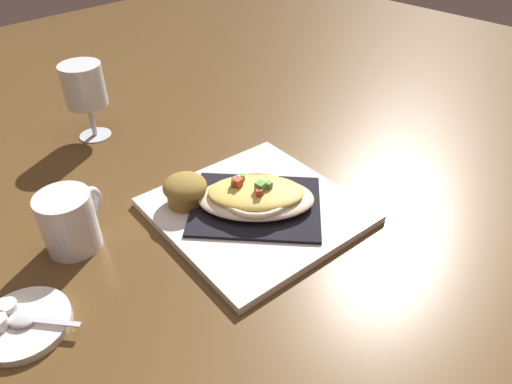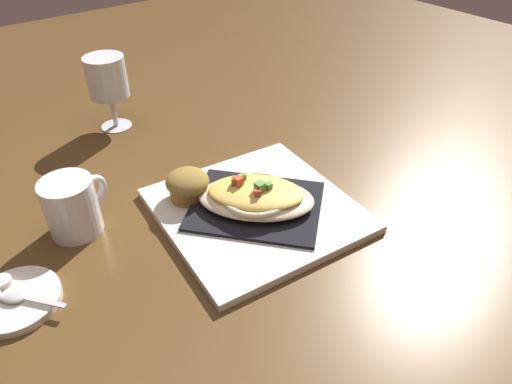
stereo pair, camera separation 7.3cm
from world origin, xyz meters
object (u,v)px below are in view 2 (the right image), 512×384
(square_plate, at_px, (256,210))
(gratin_dish, at_px, (256,196))
(creamer_saucer, at_px, (16,300))
(spoon, at_px, (17,295))
(muffin, at_px, (188,184))
(stemmed_glass, at_px, (107,81))
(coffee_mug, at_px, (73,209))
(creamer_cup_0, at_px, (3,284))

(square_plate, relative_size, gratin_dish, 1.38)
(creamer_saucer, bearing_deg, gratin_dish, -96.98)
(creamer_saucer, bearing_deg, square_plate, -96.98)
(square_plate, xyz_separation_m, gratin_dish, (0.00, 0.00, 0.03))
(gratin_dish, distance_m, spoon, 0.36)
(muffin, height_order, spoon, muffin)
(muffin, xyz_separation_m, stemmed_glass, (0.33, -0.01, 0.06))
(coffee_mug, bearing_deg, stemmed_glass, -33.87)
(muffin, height_order, coffee_mug, coffee_mug)
(gratin_dish, xyz_separation_m, muffin, (0.09, 0.07, 0.00))
(muffin, relative_size, stemmed_glass, 0.46)
(gratin_dish, xyz_separation_m, creamer_saucer, (0.04, 0.36, -0.03))
(coffee_mug, bearing_deg, muffin, -106.30)
(creamer_saucer, relative_size, creamer_cup_0, 4.76)
(muffin, bearing_deg, coffee_mug, 73.70)
(square_plate, height_order, gratin_dish, gratin_dish)
(coffee_mug, xyz_separation_m, stemmed_glass, (0.28, -0.19, 0.06))
(square_plate, xyz_separation_m, muffin, (0.09, 0.07, 0.03))
(square_plate, bearing_deg, coffee_mug, 60.33)
(stemmed_glass, height_order, creamer_saucer, stemmed_glass)
(muffin, bearing_deg, gratin_dish, -140.78)
(gratin_dish, relative_size, creamer_cup_0, 8.87)
(muffin, distance_m, creamer_saucer, 0.30)
(coffee_mug, bearing_deg, square_plate, -119.67)
(coffee_mug, height_order, spoon, coffee_mug)
(muffin, relative_size, creamer_cup_0, 2.97)
(gratin_dish, xyz_separation_m, coffee_mug, (0.14, 0.24, 0.00))
(gratin_dish, height_order, coffee_mug, coffee_mug)
(gratin_dish, height_order, spoon, gratin_dish)
(square_plate, relative_size, stemmed_glass, 1.92)
(square_plate, height_order, coffee_mug, coffee_mug)
(creamer_saucer, bearing_deg, coffee_mug, -51.37)
(stemmed_glass, distance_m, spoon, 0.49)
(creamer_saucer, distance_m, creamer_cup_0, 0.03)
(square_plate, height_order, stemmed_glass, stemmed_glass)
(creamer_cup_0, bearing_deg, stemmed_glass, -41.78)
(square_plate, xyz_separation_m, creamer_cup_0, (0.07, 0.37, 0.01))
(muffin, bearing_deg, square_plate, -140.77)
(square_plate, relative_size, muffin, 4.14)
(spoon, bearing_deg, muffin, -80.56)
(square_plate, bearing_deg, creamer_saucer, 83.02)
(creamer_saucer, distance_m, spoon, 0.01)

